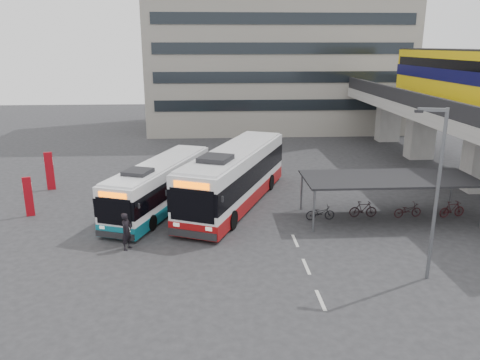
{
  "coord_description": "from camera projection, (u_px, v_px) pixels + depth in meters",
  "views": [
    {
      "loc": [
        -1.79,
        -22.65,
        10.0
      ],
      "look_at": [
        -0.14,
        4.83,
        2.0
      ],
      "focal_mm": 35.0,
      "sensor_mm": 36.0,
      "label": 1
    }
  ],
  "objects": [
    {
      "name": "bike_shelter",
      "position": [
        387.0,
        192.0,
        27.51
      ],
      "size": [
        10.0,
        4.0,
        2.54
      ],
      "color": "#595B60",
      "rests_on": "ground"
    },
    {
      "name": "sign_totem_north",
      "position": [
        50.0,
        170.0,
        33.11
      ],
      "size": [
        0.59,
        0.26,
        2.74
      ],
      "rotation": [
        0.0,
        0.0,
        0.16
      ],
      "color": "#A20A14",
      "rests_on": "ground"
    },
    {
      "name": "bus_main",
      "position": [
        235.0,
        177.0,
        30.04
      ],
      "size": [
        7.7,
        13.31,
        3.91
      ],
      "rotation": [
        0.0,
        0.0,
        -0.39
      ],
      "color": "white",
      "rests_on": "ground"
    },
    {
      "name": "road_markings",
      "position": [
        306.0,
        266.0,
        21.87
      ],
      "size": [
        0.15,
        7.6,
        0.01
      ],
      "color": "beige",
      "rests_on": "ground"
    },
    {
      "name": "viaduct",
      "position": [
        463.0,
        97.0,
        34.92
      ],
      "size": [
        8.0,
        32.0,
        9.68
      ],
      "color": "gray",
      "rests_on": "ground"
    },
    {
      "name": "ground",
      "position": [
        248.0,
        242.0,
        24.6
      ],
      "size": [
        120.0,
        120.0,
        0.0
      ],
      "primitive_type": "plane",
      "color": "#28282B",
      "rests_on": "ground"
    },
    {
      "name": "bus_teal",
      "position": [
        161.0,
        186.0,
        29.21
      ],
      "size": [
        6.0,
        11.04,
        3.22
      ],
      "rotation": [
        0.0,
        0.0,
        -0.35
      ],
      "color": "white",
      "rests_on": "ground"
    },
    {
      "name": "lamp_post",
      "position": [
        436.0,
        185.0,
        19.6
      ],
      "size": [
        1.31,
        0.46,
        7.57
      ],
      "rotation": [
        0.0,
        0.0,
        -0.24
      ],
      "color": "#595B60",
      "rests_on": "ground"
    },
    {
      "name": "office_block",
      "position": [
        276.0,
        23.0,
        55.97
      ],
      "size": [
        30.0,
        15.0,
        25.0
      ],
      "primitive_type": "cube",
      "color": "gray",
      "rests_on": "ground"
    },
    {
      "name": "sign_totem_mid",
      "position": [
        28.0,
        196.0,
        28.01
      ],
      "size": [
        0.52,
        0.3,
        2.43
      ],
      "rotation": [
        0.0,
        0.0,
        0.32
      ],
      "color": "#A20A14",
      "rests_on": "ground"
    },
    {
      "name": "pedestrian",
      "position": [
        127.0,
        231.0,
        23.49
      ],
      "size": [
        0.72,
        0.83,
        1.93
      ],
      "primitive_type": "imported",
      "rotation": [
        0.0,
        0.0,
        1.13
      ],
      "color": "black",
      "rests_on": "ground"
    }
  ]
}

